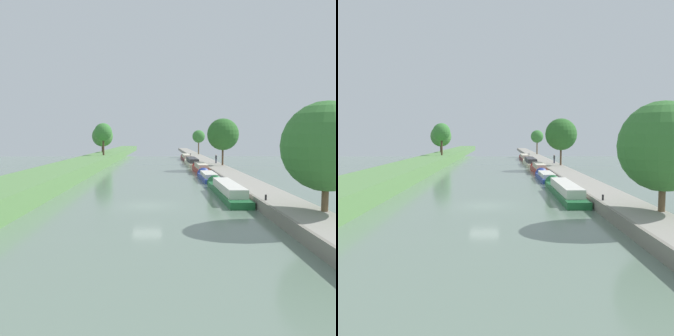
{
  "view_description": "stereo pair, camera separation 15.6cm",
  "coord_description": "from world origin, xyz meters",
  "views": [
    {
      "loc": [
        1.16,
        -31.57,
        5.97
      ],
      "look_at": [
        2.35,
        26.49,
        1.0
      ],
      "focal_mm": 39.43,
      "sensor_mm": 36.0,
      "label": 1
    },
    {
      "loc": [
        1.32,
        -31.58,
        5.97
      ],
      "look_at": [
        2.35,
        26.49,
        1.0
      ],
      "focal_mm": 39.43,
      "sensor_mm": 36.0,
      "label": 2
    }
  ],
  "objects": [
    {
      "name": "ground_plane",
      "position": [
        0.0,
        0.0,
        0.0
      ],
      "size": [
        160.0,
        160.0,
        0.0
      ],
      "primitive_type": "plane",
      "color": "slate"
    },
    {
      "name": "left_grassy_bank",
      "position": [
        -12.45,
        0.0,
        0.93
      ],
      "size": [
        6.39,
        260.0,
        1.86
      ],
      "color": "#5B894C",
      "rests_on": "ground_plane"
    },
    {
      "name": "right_towpath",
      "position": [
        11.0,
        0.0,
        0.45
      ],
      "size": [
        3.47,
        260.0,
        0.9
      ],
      "color": "gray",
      "rests_on": "ground_plane"
    },
    {
      "name": "stone_quay",
      "position": [
        9.14,
        0.0,
        0.48
      ],
      "size": [
        0.25,
        260.0,
        0.95
      ],
      "color": "gray",
      "rests_on": "ground_plane"
    },
    {
      "name": "narrowboat_green",
      "position": [
        7.83,
        5.5,
        0.58
      ],
      "size": [
        2.04,
        15.34,
        2.09
      ],
      "color": "#1E6033",
      "rests_on": "ground_plane"
    },
    {
      "name": "narrowboat_blue",
      "position": [
        7.71,
        19.54,
        0.43
      ],
      "size": [
        2.03,
        10.3,
        1.93
      ],
      "color": "#283D93",
      "rests_on": "ground_plane"
    },
    {
      "name": "narrowboat_red",
      "position": [
        7.88,
        30.32,
        0.63
      ],
      "size": [
        1.86,
        12.13,
        2.04
      ],
      "color": "maroon",
      "rests_on": "ground_plane"
    },
    {
      "name": "narrowboat_cream",
      "position": [
        7.76,
        46.31,
        0.63
      ],
      "size": [
        2.19,
        16.16,
        2.24
      ],
      "color": "beige",
      "rests_on": "ground_plane"
    },
    {
      "name": "narrowboat_maroon",
      "position": [
        7.7,
        63.8,
        0.57
      ],
      "size": [
        1.94,
        15.63,
        2.03
      ],
      "color": "maroon",
      "rests_on": "ground_plane"
    },
    {
      "name": "tree_rightbank_near",
      "position": [
        12.32,
        -7.09,
        5.31
      ],
      "size": [
        6.09,
        6.09,
        7.46
      ],
      "color": "brown",
      "rests_on": "right_towpath"
    },
    {
      "name": "tree_rightbank_midnear",
      "position": [
        12.14,
        33.19,
        6.35
      ],
      "size": [
        5.58,
        5.58,
        8.24
      ],
      "color": "brown",
      "rests_on": "right_towpath"
    },
    {
      "name": "tree_rightbank_midfar",
      "position": [
        12.17,
        74.71,
        5.96
      ],
      "size": [
        3.63,
        3.63,
        6.91
      ],
      "color": "brown",
      "rests_on": "right_towpath"
    },
    {
      "name": "tree_leftbank_downstream",
      "position": [
        -11.41,
        49.94,
        6.93
      ],
      "size": [
        3.87,
        3.87,
        7.05
      ],
      "color": "#4C3828",
      "rests_on": "left_grassy_bank"
    },
    {
      "name": "tree_leftbank_upstream",
      "position": [
        -13.91,
        64.8,
        6.06
      ],
      "size": [
        5.42,
        5.42,
        6.92
      ],
      "color": "#4C3828",
      "rests_on": "left_grassy_bank"
    },
    {
      "name": "person_walking",
      "position": [
        11.73,
        38.19,
        1.78
      ],
      "size": [
        0.34,
        0.34,
        1.66
      ],
      "color": "#282D42",
      "rests_on": "right_towpath"
    },
    {
      "name": "mooring_bollard_near",
      "position": [
        9.56,
        -2.67,
        1.13
      ],
      "size": [
        0.16,
        0.16,
        0.45
      ],
      "color": "black",
      "rests_on": "right_towpath"
    },
    {
      "name": "mooring_bollard_far",
      "position": [
        9.56,
        70.98,
        1.13
      ],
      "size": [
        0.16,
        0.16,
        0.45
      ],
      "color": "black",
      "rests_on": "right_towpath"
    }
  ]
}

